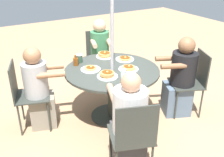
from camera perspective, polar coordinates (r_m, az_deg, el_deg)
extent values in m
plane|color=tan|center=(3.78, 0.00, -8.08)|extent=(12.00, 12.00, 0.00)
cylinder|color=#383D38|center=(3.77, 0.00, -7.99)|extent=(0.59, 0.59, 0.01)
cylinder|color=#383D38|center=(3.59, 0.00, -3.49)|extent=(0.11, 0.11, 0.69)
cylinder|color=#383D38|center=(3.43, 0.00, 1.79)|extent=(1.24, 1.24, 0.03)
cylinder|color=#ADADB2|center=(3.25, 0.00, 10.25)|extent=(0.04, 0.04, 2.46)
cylinder|color=#333833|center=(3.69, 13.76, -5.69)|extent=(0.02, 0.02, 0.45)
cylinder|color=#333833|center=(3.98, 12.12, -3.05)|extent=(0.02, 0.02, 0.45)
cylinder|color=#333833|center=(3.82, 18.81, -5.24)|extent=(0.02, 0.02, 0.45)
cylinder|color=#333833|center=(4.10, 16.86, -2.73)|extent=(0.02, 0.02, 0.45)
cube|color=#333833|center=(3.78, 15.80, -1.08)|extent=(0.55, 0.55, 0.02)
cube|color=#333833|center=(3.77, 19.04, 2.21)|extent=(0.37, 0.18, 0.44)
cube|color=slate|center=(3.85, 13.85, -4.25)|extent=(0.44, 0.46, 0.45)
cylinder|color=black|center=(3.67, 15.34, 2.00)|extent=(0.34, 0.34, 0.47)
sphere|color=brown|center=(3.55, 15.97, 6.94)|extent=(0.22, 0.22, 0.22)
cylinder|color=brown|center=(3.44, 13.25, 2.63)|extent=(0.20, 0.33, 0.07)
cylinder|color=brown|center=(3.68, 11.91, 4.31)|extent=(0.20, 0.33, 0.07)
cylinder|color=#333833|center=(4.43, -0.02, 0.67)|extent=(0.02, 0.02, 0.45)
cylinder|color=#333833|center=(4.38, -4.58, 0.26)|extent=(0.02, 0.02, 0.45)
cylinder|color=#333833|center=(4.75, -0.89, 2.45)|extent=(0.02, 0.02, 0.45)
cylinder|color=#333833|center=(4.70, -5.16, 2.09)|extent=(0.02, 0.02, 0.45)
cube|color=#333833|center=(4.47, -2.72, 4.12)|extent=(0.53, 0.53, 0.02)
cube|color=#333833|center=(4.58, -3.19, 7.69)|extent=(0.14, 0.38, 0.44)
cube|color=beige|center=(4.47, -2.44, 0.86)|extent=(0.39, 0.37, 0.45)
cylinder|color=#38754C|center=(4.33, -2.66, 6.89)|extent=(0.30, 0.30, 0.52)
sphere|color=#DBA884|center=(4.23, -2.76, 11.41)|extent=(0.21, 0.21, 0.21)
cylinder|color=#DBA884|center=(4.14, -0.61, 7.87)|extent=(0.30, 0.16, 0.07)
cylinder|color=#DBA884|center=(4.11, -3.99, 7.64)|extent=(0.30, 0.16, 0.07)
cylinder|color=#333833|center=(3.75, -13.59, -5.15)|extent=(0.02, 0.02, 0.45)
cylinder|color=#333833|center=(3.44, -13.54, -8.13)|extent=(0.02, 0.02, 0.45)
cylinder|color=#333833|center=(3.78, -18.99, -5.63)|extent=(0.02, 0.02, 0.45)
cylinder|color=#333833|center=(3.48, -19.45, -8.62)|extent=(0.02, 0.02, 0.45)
cube|color=#333833|center=(3.49, -16.87, -3.61)|extent=(0.52, 0.52, 0.02)
cube|color=#333833|center=(3.41, -20.69, -0.54)|extent=(0.38, 0.14, 0.44)
cube|color=gray|center=(3.60, -14.72, -6.68)|extent=(0.37, 0.39, 0.45)
cylinder|color=#B2B2B2|center=(3.39, -16.33, -0.30)|extent=(0.30, 0.30, 0.45)
sphere|color=#A3704C|center=(3.26, -17.02, 4.79)|extent=(0.21, 0.21, 0.21)
cylinder|color=#A3704C|center=(3.45, -13.21, 2.46)|extent=(0.17, 0.34, 0.07)
cylinder|color=#A3704C|center=(3.22, -13.15, 0.78)|extent=(0.17, 0.34, 0.07)
cylinder|color=#333833|center=(2.94, -0.40, -13.99)|extent=(0.02, 0.02, 0.45)
cylinder|color=#333833|center=(3.01, 6.47, -13.12)|extent=(0.02, 0.02, 0.45)
cube|color=#333833|center=(2.69, 4.09, -12.10)|extent=(0.54, 0.54, 0.02)
cube|color=#333833|center=(2.40, 5.45, -10.63)|extent=(0.15, 0.38, 0.44)
cube|color=#3D3D42|center=(2.92, 3.39, -14.38)|extent=(0.45, 0.43, 0.45)
cylinder|color=white|center=(2.60, 3.92, -7.28)|extent=(0.35, 0.35, 0.48)
sphere|color=tan|center=(2.44, 4.15, -0.83)|extent=(0.19, 0.19, 0.19)
cylinder|color=tan|center=(2.69, 0.06, -3.24)|extent=(0.34, 0.18, 0.07)
cylinder|color=tan|center=(2.74, 5.80, -2.71)|extent=(0.34, 0.18, 0.07)
cylinder|color=white|center=(3.21, -1.01, 0.44)|extent=(0.26, 0.26, 0.01)
cylinder|color=tan|center=(3.21, -1.01, 0.69)|extent=(0.17, 0.17, 0.01)
cylinder|color=tan|center=(3.20, -1.05, 0.88)|extent=(0.17, 0.17, 0.01)
cylinder|color=tan|center=(3.19, -1.14, 1.08)|extent=(0.18, 0.18, 0.01)
cylinder|color=tan|center=(3.18, -1.07, 1.25)|extent=(0.17, 0.17, 0.01)
ellipsoid|color=brown|center=(3.18, -1.01, 1.43)|extent=(0.14, 0.13, 0.00)
cube|color=#F4E084|center=(3.18, -1.02, 1.52)|extent=(0.03, 0.03, 0.01)
cylinder|color=white|center=(3.42, 3.61, 2.04)|extent=(0.26, 0.26, 0.01)
cylinder|color=tan|center=(3.41, 3.70, 2.18)|extent=(0.17, 0.17, 0.01)
cylinder|color=tan|center=(3.41, 3.59, 2.34)|extent=(0.18, 0.18, 0.01)
cylinder|color=tan|center=(3.40, 3.60, 2.50)|extent=(0.17, 0.17, 0.01)
ellipsoid|color=brown|center=(3.40, 3.63, 2.65)|extent=(0.13, 0.12, 0.00)
cube|color=#F4E084|center=(3.40, 3.76, 2.75)|extent=(0.02, 0.02, 0.01)
cylinder|color=white|center=(3.42, -4.67, 2.01)|extent=(0.26, 0.26, 0.01)
cylinder|color=tan|center=(3.41, -4.72, 2.15)|extent=(0.15, 0.15, 0.01)
cylinder|color=tan|center=(3.42, -4.74, 2.36)|extent=(0.16, 0.16, 0.01)
ellipsoid|color=brown|center=(3.41, -4.69, 2.45)|extent=(0.12, 0.11, 0.00)
cube|color=#F4E084|center=(3.41, -4.59, 2.60)|extent=(0.03, 0.03, 0.01)
cylinder|color=white|center=(3.74, 2.83, 4.20)|extent=(0.26, 0.26, 0.01)
cylinder|color=tan|center=(3.74, 2.87, 4.40)|extent=(0.19, 0.19, 0.01)
cylinder|color=tan|center=(3.73, 2.80, 4.47)|extent=(0.18, 0.18, 0.01)
ellipsoid|color=brown|center=(3.73, 2.84, 4.61)|extent=(0.15, 0.14, 0.00)
cube|color=#F4E084|center=(3.72, 2.90, 4.65)|extent=(0.02, 0.02, 0.01)
cylinder|color=white|center=(3.84, -1.55, 4.84)|extent=(0.26, 0.26, 0.01)
cylinder|color=tan|center=(3.84, -1.48, 5.02)|extent=(0.19, 0.19, 0.01)
cylinder|color=tan|center=(3.84, -1.59, 5.18)|extent=(0.19, 0.19, 0.01)
cylinder|color=tan|center=(3.83, -1.50, 5.36)|extent=(0.19, 0.19, 0.01)
cylinder|color=tan|center=(3.83, -1.61, 5.52)|extent=(0.19, 0.19, 0.01)
ellipsoid|color=brown|center=(3.82, -1.56, 5.65)|extent=(0.16, 0.14, 0.00)
cube|color=#F4E084|center=(3.83, -1.58, 5.78)|extent=(0.03, 0.03, 0.01)
cylinder|color=brown|center=(3.57, -7.88, 3.63)|extent=(0.07, 0.07, 0.10)
cylinder|color=brown|center=(3.54, -7.95, 4.71)|extent=(0.03, 0.03, 0.04)
torus|color=brown|center=(3.59, -8.09, 4.02)|extent=(0.05, 0.01, 0.05)
cylinder|color=#33513D|center=(3.65, -7.12, 4.28)|extent=(0.08, 0.08, 0.11)
cylinder|color=white|center=(3.63, -7.17, 5.12)|extent=(0.09, 0.09, 0.01)
cylinder|color=silver|center=(3.15, 2.52, 0.97)|extent=(0.07, 0.07, 0.12)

